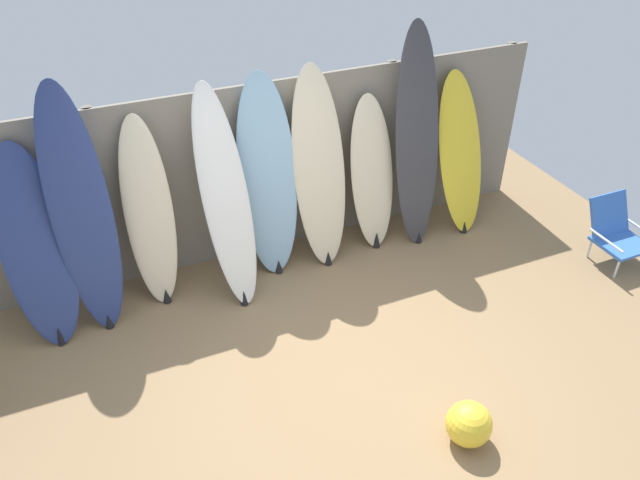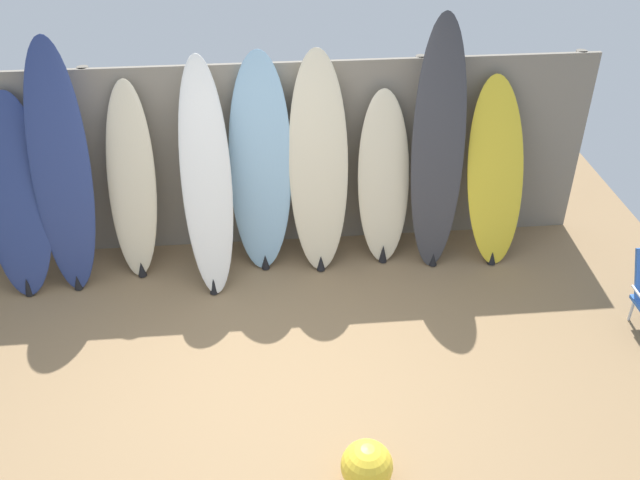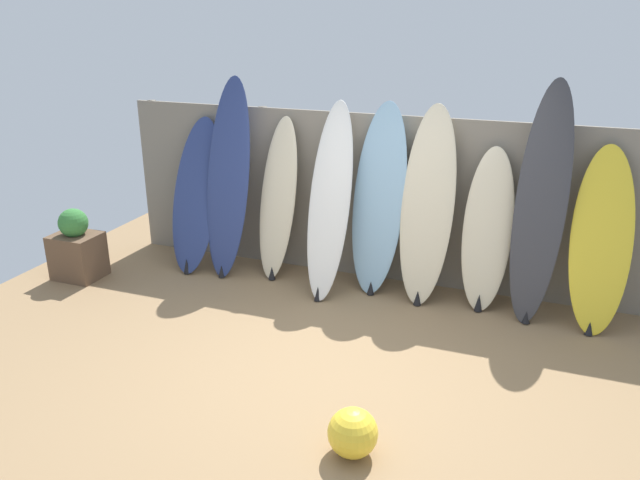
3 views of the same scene
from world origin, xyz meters
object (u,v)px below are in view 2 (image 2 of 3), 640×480
at_px(beach_ball, 367,466).
at_px(surfboard_navy_1, 61,171).
at_px(surfboard_yellow_8, 495,174).
at_px(surfboard_charcoal_7, 438,148).
at_px(surfboard_skyblue_4, 261,166).
at_px(surfboard_cream_2, 132,183).
at_px(surfboard_white_3, 206,179).
at_px(surfboard_cream_5, 319,166).
at_px(surfboard_cream_6, 383,180).
at_px(surfboard_navy_0, 16,198).

bearing_deg(beach_ball, surfboard_navy_1, 131.72).
bearing_deg(surfboard_yellow_8, surfboard_charcoal_7, 179.85).
bearing_deg(surfboard_skyblue_4, surfboard_cream_2, -179.55).
xyz_separation_m(surfboard_white_3, surfboard_cream_5, (0.97, 0.14, 0.01)).
bearing_deg(surfboard_cream_6, surfboard_yellow_8, -3.45).
xyz_separation_m(surfboard_white_3, surfboard_skyblue_4, (0.47, 0.19, 0.01)).
bearing_deg(surfboard_white_3, surfboard_navy_0, 177.47).
distance_m(surfboard_navy_1, surfboard_skyblue_4, 1.68).
distance_m(surfboard_navy_1, surfboard_cream_6, 2.79).
xyz_separation_m(surfboard_white_3, surfboard_cream_6, (1.56, 0.17, -0.19)).
distance_m(surfboard_cream_5, surfboard_charcoal_7, 1.06).
xyz_separation_m(surfboard_skyblue_4, surfboard_yellow_8, (2.11, -0.08, -0.14)).
relative_size(surfboard_navy_0, surfboard_white_3, 0.86).
height_order(surfboard_skyblue_4, surfboard_cream_6, surfboard_skyblue_4).
distance_m(surfboard_navy_0, surfboard_yellow_8, 4.20).
bearing_deg(surfboard_navy_0, surfboard_cream_5, 1.57).
xyz_separation_m(surfboard_white_3, surfboard_yellow_8, (2.57, 0.11, -0.13)).
xyz_separation_m(surfboard_charcoal_7, surfboard_yellow_8, (0.55, -0.00, -0.28)).
xyz_separation_m(surfboard_cream_2, surfboard_charcoal_7, (2.68, -0.07, 0.25)).
bearing_deg(surfboard_charcoal_7, surfboard_skyblue_4, 177.09).
xyz_separation_m(surfboard_navy_0, beach_ball, (2.67, -2.52, -0.66)).
xyz_separation_m(surfboard_cream_6, surfboard_charcoal_7, (0.46, -0.06, 0.33)).
height_order(surfboard_white_3, beach_ball, surfboard_white_3).
relative_size(surfboard_navy_0, surfboard_navy_1, 0.78).
distance_m(surfboard_white_3, beach_ball, 2.78).
height_order(surfboard_white_3, surfboard_charcoal_7, surfboard_charcoal_7).
relative_size(surfboard_navy_1, surfboard_cream_6, 1.35).
xyz_separation_m(surfboard_skyblue_4, surfboard_cream_6, (1.10, -0.02, -0.19)).
relative_size(surfboard_navy_1, surfboard_yellow_8, 1.28).
bearing_deg(surfboard_charcoal_7, surfboard_navy_1, -179.57).
distance_m(surfboard_skyblue_4, surfboard_cream_6, 1.11).
bearing_deg(surfboard_cream_2, surfboard_skyblue_4, 0.45).
distance_m(surfboard_skyblue_4, surfboard_yellow_8, 2.11).
relative_size(surfboard_cream_2, beach_ball, 5.13).
bearing_deg(surfboard_cream_6, surfboard_navy_1, -178.27).
distance_m(surfboard_cream_6, surfboard_yellow_8, 1.01).
height_order(surfboard_navy_1, surfboard_skyblue_4, surfboard_navy_1).
bearing_deg(beach_ball, surfboard_cream_2, 123.07).
relative_size(surfboard_cream_5, surfboard_yellow_8, 1.17).
height_order(surfboard_yellow_8, beach_ball, surfboard_yellow_8).
relative_size(surfboard_skyblue_4, surfboard_cream_5, 1.00).
xyz_separation_m(surfboard_navy_0, surfboard_cream_2, (0.96, 0.11, 0.03)).
relative_size(surfboard_yellow_8, beach_ball, 4.94).
distance_m(surfboard_cream_5, beach_ball, 2.71).
distance_m(surfboard_navy_0, surfboard_navy_1, 0.48).
bearing_deg(surfboard_charcoal_7, beach_ball, -110.88).
bearing_deg(surfboard_cream_6, surfboard_cream_2, 179.72).
bearing_deg(surfboard_cream_5, surfboard_cream_2, 178.77).
height_order(surfboard_cream_2, surfboard_white_3, surfboard_white_3).
height_order(surfboard_navy_1, surfboard_cream_2, surfboard_navy_1).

